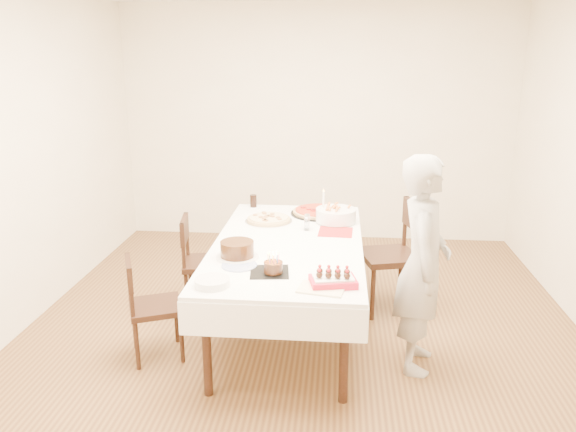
# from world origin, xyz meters

# --- Properties ---
(floor) EXTENTS (5.00, 5.00, 0.00)m
(floor) POSITION_xyz_m (0.00, 0.00, 0.00)
(floor) COLOR #51311B
(floor) RESTS_ON ground
(wall_back) EXTENTS (4.50, 0.04, 2.70)m
(wall_back) POSITION_xyz_m (0.00, 2.50, 1.35)
(wall_back) COLOR #F6EBCE
(wall_back) RESTS_ON floor
(wall_front) EXTENTS (4.50, 0.04, 2.70)m
(wall_front) POSITION_xyz_m (0.00, -2.50, 1.35)
(wall_front) COLOR #F6EBCE
(wall_front) RESTS_ON floor
(wall_left) EXTENTS (0.04, 5.00, 2.70)m
(wall_left) POSITION_xyz_m (-2.25, 0.00, 1.35)
(wall_left) COLOR #F6EBCE
(wall_left) RESTS_ON floor
(dining_table) EXTENTS (1.14, 2.14, 0.75)m
(dining_table) POSITION_xyz_m (-0.11, 0.08, 0.38)
(dining_table) COLOR white
(dining_table) RESTS_ON floor
(chair_right_savory) EXTENTS (0.61, 0.61, 0.97)m
(chair_right_savory) POSITION_xyz_m (0.71, 0.55, 0.48)
(chair_right_savory) COLOR black
(chair_right_savory) RESTS_ON floor
(chair_left_savory) EXTENTS (0.49, 0.49, 0.84)m
(chair_left_savory) POSITION_xyz_m (-0.85, 0.42, 0.42)
(chair_left_savory) COLOR black
(chair_left_savory) RESTS_ON floor
(chair_left_dessert) EXTENTS (0.52, 0.52, 0.78)m
(chair_left_dessert) POSITION_xyz_m (-1.04, -0.40, 0.39)
(chair_left_dessert) COLOR black
(chair_left_dessert) RESTS_ON floor
(person) EXTENTS (0.44, 0.60, 1.53)m
(person) POSITION_xyz_m (0.85, -0.35, 0.77)
(person) COLOR #A9A59F
(person) RESTS_ON floor
(pizza_white) EXTENTS (0.49, 0.49, 0.04)m
(pizza_white) POSITION_xyz_m (-0.33, 0.60, 0.77)
(pizza_white) COLOR beige
(pizza_white) RESTS_ON dining_table
(pizza_pepperoni) EXTENTS (0.65, 0.65, 0.04)m
(pizza_pepperoni) POSITION_xyz_m (0.09, 0.88, 0.77)
(pizza_pepperoni) COLOR red
(pizza_pepperoni) RESTS_ON dining_table
(red_placemat) EXTENTS (0.29, 0.29, 0.01)m
(red_placemat) POSITION_xyz_m (0.25, 0.36, 0.75)
(red_placemat) COLOR #B21E1E
(red_placemat) RESTS_ON dining_table
(pasta_bowl) EXTENTS (0.37, 0.37, 0.11)m
(pasta_bowl) POSITION_xyz_m (0.25, 0.64, 0.81)
(pasta_bowl) COLOR white
(pasta_bowl) RESTS_ON dining_table
(taper_candle) EXTENTS (0.07, 0.07, 0.29)m
(taper_candle) POSITION_xyz_m (0.14, 0.68, 0.89)
(taper_candle) COLOR white
(taper_candle) RESTS_ON dining_table
(shaker_pair) EXTENTS (0.13, 0.13, 0.12)m
(shaker_pair) POSITION_xyz_m (0.01, 0.39, 0.81)
(shaker_pair) COLOR white
(shaker_pair) RESTS_ON dining_table
(cola_glass) EXTENTS (0.08, 0.08, 0.12)m
(cola_glass) POSITION_xyz_m (-0.53, 1.07, 0.81)
(cola_glass) COLOR black
(cola_glass) RESTS_ON dining_table
(layer_cake) EXTENTS (0.32, 0.32, 0.12)m
(layer_cake) POSITION_xyz_m (-0.45, -0.29, 0.81)
(layer_cake) COLOR #361D0D
(layer_cake) RESTS_ON dining_table
(cake_board) EXTENTS (0.28, 0.28, 0.01)m
(cake_board) POSITION_xyz_m (-0.18, -0.54, 0.75)
(cake_board) COLOR black
(cake_board) RESTS_ON dining_table
(birthday_cake) EXTENTS (0.16, 0.16, 0.14)m
(birthday_cake) POSITION_xyz_m (-0.15, -0.57, 0.83)
(birthday_cake) COLOR #32170D
(birthday_cake) RESTS_ON dining_table
(strawberry_box) EXTENTS (0.32, 0.25, 0.07)m
(strawberry_box) POSITION_xyz_m (0.24, -0.72, 0.79)
(strawberry_box) COLOR red
(strawberry_box) RESTS_ON dining_table
(box_lid) EXTENTS (0.31, 0.24, 0.02)m
(box_lid) POSITION_xyz_m (0.17, -0.80, 0.75)
(box_lid) COLOR beige
(box_lid) RESTS_ON dining_table
(plate_stack) EXTENTS (0.29, 0.29, 0.05)m
(plate_stack) POSITION_xyz_m (-0.52, -0.80, 0.77)
(plate_stack) COLOR white
(plate_stack) RESTS_ON dining_table
(china_plate) EXTENTS (0.31, 0.31, 0.01)m
(china_plate) POSITION_xyz_m (-0.40, -0.45, 0.75)
(china_plate) COLOR white
(china_plate) RESTS_ON dining_table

